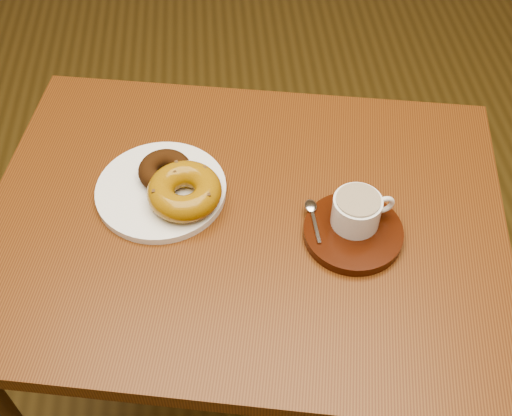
{
  "coord_description": "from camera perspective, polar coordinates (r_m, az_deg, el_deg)",
  "views": [
    {
      "loc": [
        0.06,
        -0.36,
        1.65
      ],
      "look_at": [
        0.11,
        0.32,
        0.83
      ],
      "focal_mm": 45.0,
      "sensor_mm": 36.0,
      "label": 1
    }
  ],
  "objects": [
    {
      "name": "donut_plate",
      "position": [
        1.11,
        -8.43,
        1.57
      ],
      "size": [
        0.25,
        0.25,
        0.01
      ],
      "primitive_type": "cylinder",
      "rotation": [
        0.0,
        0.0,
        -0.11
      ],
      "color": "white",
      "rests_on": "cafe_table"
    },
    {
      "name": "coffee_cup",
      "position": [
        1.03,
        9.0,
        -0.21
      ],
      "size": [
        0.1,
        0.08,
        0.06
      ],
      "rotation": [
        0.0,
        0.0,
        0.17
      ],
      "color": "white",
      "rests_on": "saucer"
    },
    {
      "name": "donut_caramel",
      "position": [
        1.07,
        -6.38,
        1.49
      ],
      "size": [
        0.15,
        0.15,
        0.05
      ],
      "rotation": [
        0.0,
        0.0,
        -0.22
      ],
      "color": "#9B6C10",
      "rests_on": "donut_plate"
    },
    {
      "name": "saucer",
      "position": [
        1.05,
        8.62,
        -2.17
      ],
      "size": [
        0.18,
        0.18,
        0.02
      ],
      "primitive_type": "cylinder",
      "rotation": [
        0.0,
        0.0,
        -0.1
      ],
      "color": "#331206",
      "rests_on": "cafe_table"
    },
    {
      "name": "cafe_table",
      "position": [
        1.18,
        -0.98,
        -4.75
      ],
      "size": [
        0.97,
        0.8,
        0.81
      ],
      "rotation": [
        0.0,
        0.0,
        -0.19
      ],
      "color": "brown",
      "rests_on": "ground"
    },
    {
      "name": "teaspoon",
      "position": [
        1.06,
        4.97,
        -0.15
      ],
      "size": [
        0.02,
        0.09,
        0.01
      ],
      "rotation": [
        0.0,
        0.0,
        0.05
      ],
      "color": "silver",
      "rests_on": "saucer"
    },
    {
      "name": "donut_cinnamon",
      "position": [
        1.11,
        -8.09,
        3.31
      ],
      "size": [
        0.13,
        0.13,
        0.03
      ],
      "primitive_type": "torus",
      "rotation": [
        0.0,
        0.0,
        -0.53
      ],
      "color": "#341B0A",
      "rests_on": "donut_plate"
    }
  ]
}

